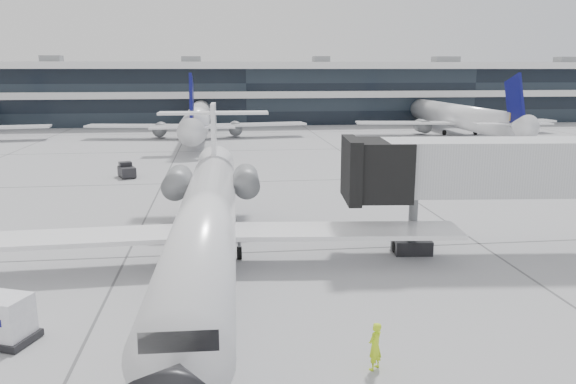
{
  "coord_description": "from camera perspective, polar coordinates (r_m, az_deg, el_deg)",
  "views": [
    {
      "loc": [
        -4.81,
        -29.63,
        9.91
      ],
      "look_at": [
        -0.78,
        3.51,
        2.6
      ],
      "focal_mm": 35.0,
      "sensor_mm": 36.0,
      "label": 1
    }
  ],
  "objects": [
    {
      "name": "ground",
      "position": [
        31.61,
        2.18,
        -5.93
      ],
      "size": [
        220.0,
        220.0,
        0.0
      ],
      "primitive_type": "plane",
      "color": "#99999C",
      "rests_on": "ground"
    },
    {
      "name": "terminal",
      "position": [
        111.84,
        -4.54,
        9.8
      ],
      "size": [
        170.0,
        22.0,
        10.0
      ],
      "primitive_type": "cube",
      "color": "black",
      "rests_on": "ground"
    },
    {
      "name": "bg_jet_center",
      "position": [
        85.27,
        -9.08,
        5.52
      ],
      "size": [
        32.0,
        40.0,
        9.6
      ],
      "primitive_type": null,
      "color": "white",
      "rests_on": "ground"
    },
    {
      "name": "bg_jet_right",
      "position": [
        92.82,
        16.55,
        5.71
      ],
      "size": [
        32.0,
        40.0,
        9.6
      ],
      "primitive_type": null,
      "color": "white",
      "rests_on": "ground"
    },
    {
      "name": "regional_jet",
      "position": [
        28.38,
        -8.32,
        -2.75
      ],
      "size": [
        26.24,
        32.67,
        7.55
      ],
      "rotation": [
        0.0,
        0.0,
        -0.03
      ],
      "color": "white",
      "rests_on": "ground"
    },
    {
      "name": "jet_bridge",
      "position": [
        33.42,
        25.03,
        2.23
      ],
      "size": [
        20.15,
        5.65,
        6.46
      ],
      "rotation": [
        0.0,
        0.0,
        -0.09
      ],
      "color": "#B3B5B8",
      "rests_on": "ground"
    },
    {
      "name": "ramp_worker",
      "position": [
        19.71,
        8.83,
        -15.22
      ],
      "size": [
        0.72,
        0.71,
        1.68
      ],
      "primitive_type": "imported",
      "rotation": [
        0.0,
        0.0,
        3.86
      ],
      "color": "#CEFF1A",
      "rests_on": "ground"
    },
    {
      "name": "cargo_uld",
      "position": [
        23.67,
        -26.96,
        -11.49
      ],
      "size": [
        2.58,
        2.26,
        1.76
      ],
      "rotation": [
        0.0,
        0.0,
        -0.37
      ],
      "color": "black",
      "rests_on": "ground"
    },
    {
      "name": "traffic_cone",
      "position": [
        43.41,
        -6.41,
        -0.61
      ],
      "size": [
        0.42,
        0.42,
        0.5
      ],
      "rotation": [
        0.0,
        0.0,
        -0.26
      ],
      "color": "red",
      "rests_on": "ground"
    },
    {
      "name": "far_tug",
      "position": [
        54.73,
        -16.08,
        2.1
      ],
      "size": [
        1.99,
        2.51,
        1.4
      ],
      "rotation": [
        0.0,
        0.0,
        0.36
      ],
      "color": "black",
      "rests_on": "ground"
    }
  ]
}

